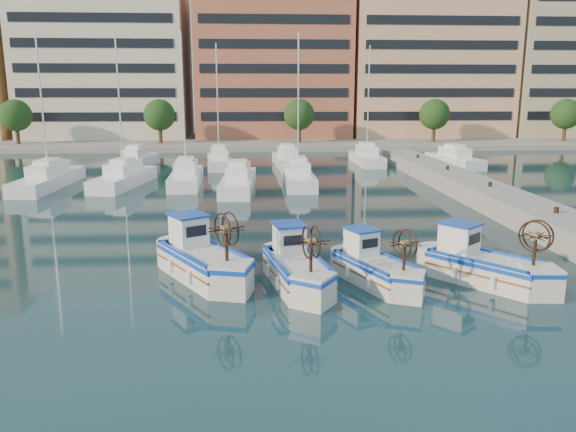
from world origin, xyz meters
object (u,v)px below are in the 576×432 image
Objects in this scene: fishing_boat_a at (202,257)px; fishing_boat_c at (375,266)px; fishing_boat_b at (296,266)px; fishing_boat_d at (482,263)px.

fishing_boat_c is at bearing -40.34° from fishing_boat_a.
fishing_boat_b is at bearing -47.53° from fishing_boat_a.
fishing_boat_d reaches higher than fishing_boat_c.
fishing_boat_d is at bearing -25.91° from fishing_boat_c.
fishing_boat_a is 1.12× the size of fishing_boat_d.
fishing_boat_d is (4.09, -0.18, 0.08)m from fishing_boat_c.
fishing_boat_c is at bearing -11.19° from fishing_boat_b.
fishing_boat_c is (2.98, -0.01, -0.07)m from fishing_boat_b.
fishing_boat_b is 1.09× the size of fishing_boat_c.
fishing_boat_d is at bearing -37.78° from fishing_boat_a.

